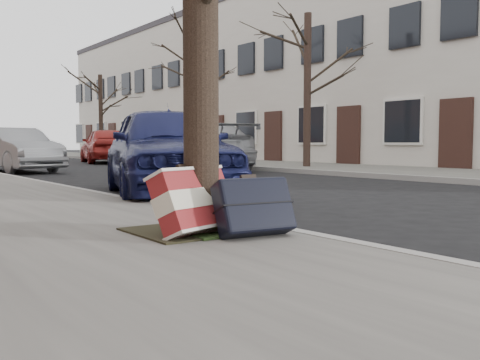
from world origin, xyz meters
TOP-DOWN VIEW (x-y plane):
  - ground at (0.00, 0.00)m, footprint 120.00×120.00m
  - far_sidewalk at (7.80, 15.00)m, footprint 4.00×70.00m
  - house_far at (13.15, 16.00)m, footprint 6.70×40.00m
  - dirt_patch at (-2.00, 1.20)m, footprint 0.85×0.85m
  - suitcase_red at (-2.05, 1.00)m, footprint 0.77×0.56m
  - suitcase_navy at (-1.71, 0.69)m, footprint 0.65×0.44m
  - car_near_front at (-0.09, 4.98)m, footprint 3.06×4.63m
  - car_near_mid at (-0.20, 13.79)m, footprint 1.89×4.04m
  - car_far_front at (4.73, 11.42)m, footprint 3.10×5.22m
  - car_far_back at (4.62, 18.77)m, footprint 2.74×4.61m
  - tree_far_a at (7.20, 9.39)m, footprint 0.22×0.22m
  - tree_far_b at (7.20, 16.04)m, footprint 0.21×0.21m
  - tree_far_c at (7.20, 25.55)m, footprint 0.23×0.23m

SIDE VIEW (x-z plane):
  - ground at x=0.00m, z-range 0.00..0.00m
  - far_sidewalk at x=7.80m, z-range 0.00..0.12m
  - dirt_patch at x=-2.00m, z-range 0.12..0.14m
  - suitcase_navy at x=-1.71m, z-range 0.12..0.59m
  - suitcase_red at x=-2.05m, z-range 0.12..0.65m
  - car_near_mid at x=-0.20m, z-range 0.00..1.28m
  - car_far_front at x=4.73m, z-range 0.00..1.42m
  - car_near_front at x=-0.09m, z-range 0.00..1.46m
  - car_far_back at x=4.62m, z-range 0.00..1.47m
  - tree_far_c at x=7.20m, z-range 0.12..4.54m
  - tree_far_a at x=7.20m, z-range 0.12..4.74m
  - tree_far_b at x=7.20m, z-range 0.12..5.36m
  - house_far at x=13.15m, z-range 0.00..7.20m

